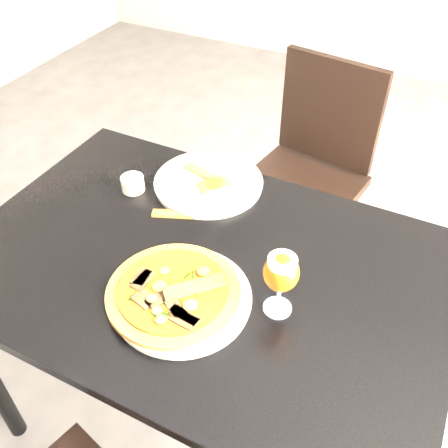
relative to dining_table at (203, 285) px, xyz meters
The scene contains 10 objects.
ground 0.66m from the dining_table, 46.29° to the right, with size 6.00×6.00×0.00m, color #535356.
dining_table is the anchor object (origin of this frame).
chair_far 0.85m from the dining_table, 88.70° to the left, with size 0.48×0.48×0.90m.
plate_main 0.16m from the dining_table, 81.11° to the right, with size 0.31×0.31×0.02m, color white.
pizza 0.18m from the dining_table, 89.22° to the right, with size 0.30×0.30×0.03m.
plate_second 0.32m from the dining_table, 114.33° to the left, with size 0.31×0.31×0.02m, color white.
crust_scraps 0.32m from the dining_table, 113.64° to the left, with size 0.17×0.12×0.01m.
loose_crust 0.21m from the dining_table, 142.14° to the left, with size 0.11×0.03×0.01m, color brown.
sauce_cup 0.37m from the dining_table, 151.96° to the left, with size 0.07×0.07×0.04m.
beer_glass 0.31m from the dining_table, 13.86° to the right, with size 0.08×0.08×0.16m.
Camera 1 is at (0.39, -0.70, 1.63)m, focal length 40.00 mm.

